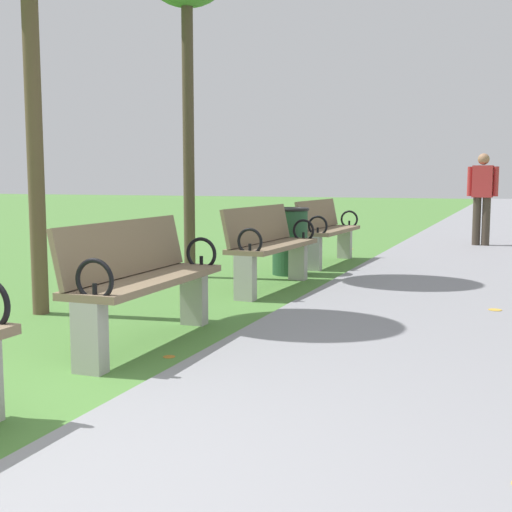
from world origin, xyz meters
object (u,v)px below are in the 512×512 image
Objects in this scene: park_bench_4 at (327,230)px; pedestrian_walking at (482,194)px; park_bench_3 at (270,245)px; park_bench_2 at (142,279)px; trash_bin at (290,241)px.

pedestrian_walking is at bearing 60.56° from park_bench_4.
park_bench_4 is (-0.00, 2.33, 0.00)m from park_bench_3.
park_bench_2 is 4.97m from park_bench_4.
park_bench_2 is 1.00× the size of park_bench_4.
park_bench_4 is 1.00× the size of pedestrian_walking.
park_bench_2 is 1.91× the size of trash_bin.
pedestrian_walking is at bearing 65.81° from trash_bin.
trash_bin is (-2.05, -4.56, -0.50)m from pedestrian_walking.
park_bench_3 is 1.15m from trash_bin.
park_bench_4 is 3.89m from pedestrian_walking.
trash_bin is (-0.15, 3.78, -0.06)m from park_bench_2.
trash_bin is at bearing -97.04° from park_bench_4.
pedestrian_walking reaches higher than park_bench_4.
park_bench_3 is at bearing -108.45° from pedestrian_walking.
pedestrian_walking is at bearing 77.16° from park_bench_2.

